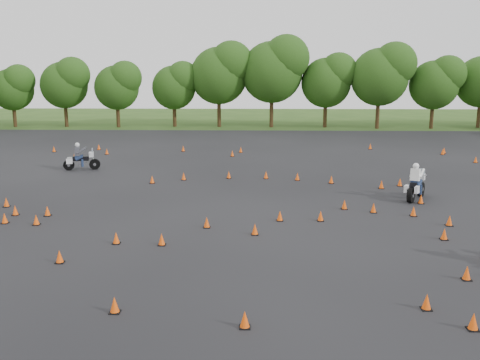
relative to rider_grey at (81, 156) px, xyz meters
The scene contains 6 objects.
ground 16.97m from the rider_grey, 49.37° to the right, with size 140.00×140.00×0.00m, color #2D5119.
asphalt_pad 13.02m from the rider_grey, 31.87° to the right, with size 62.00×62.00×0.00m, color black.
treeline 26.71m from the rider_grey, 57.49° to the left, with size 86.84×32.59×11.10m.
traffic_cones 13.97m from the rider_grey, 33.79° to the right, with size 36.55×32.80×0.45m.
rider_grey is the anchor object (origin of this frame).
rider_white 21.78m from the rider_grey, 21.19° to the right, with size 2.55×0.78×1.97m, color white, non-canonical shape.
Camera 1 is at (0.71, -22.70, 6.77)m, focal length 40.00 mm.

